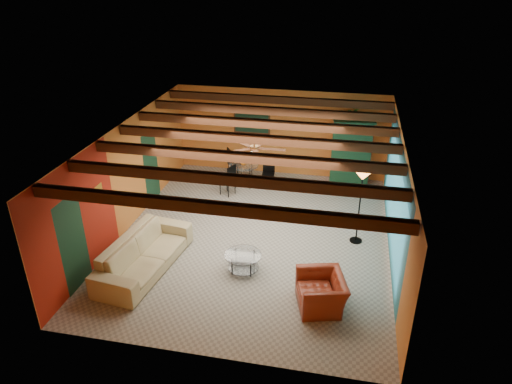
% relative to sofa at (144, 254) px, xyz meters
% --- Properties ---
extents(room, '(6.52, 8.01, 2.71)m').
position_rel_sofa_xyz_m(room, '(2.11, 1.89, 1.97)').
color(room, gray).
rests_on(room, ground).
extents(sofa, '(1.39, 2.80, 0.79)m').
position_rel_sofa_xyz_m(sofa, '(0.00, 0.00, 0.00)').
color(sofa, tan).
rests_on(sofa, ground).
extents(armchair, '(1.14, 1.22, 0.66)m').
position_rel_sofa_xyz_m(armchair, '(3.93, -0.47, -0.06)').
color(armchair, maroon).
rests_on(armchair, ground).
extents(coffee_table, '(0.84, 0.84, 0.42)m').
position_rel_sofa_xyz_m(coffee_table, '(2.15, 0.37, -0.18)').
color(coffee_table, white).
rests_on(coffee_table, ground).
extents(dining_table, '(1.94, 1.94, 0.94)m').
position_rel_sofa_xyz_m(dining_table, '(1.19, 4.62, 0.08)').
color(dining_table, silver).
rests_on(dining_table, ground).
extents(armoire, '(1.18, 0.70, 1.96)m').
position_rel_sofa_xyz_m(armoire, '(4.31, 5.48, 0.58)').
color(armoire, maroon).
rests_on(armoire, ground).
extents(floor_lamp, '(0.45, 0.45, 1.88)m').
position_rel_sofa_xyz_m(floor_lamp, '(4.59, 2.09, 0.55)').
color(floor_lamp, black).
rests_on(floor_lamp, ground).
extents(ceiling_fan, '(1.50, 1.50, 0.44)m').
position_rel_sofa_xyz_m(ceiling_fan, '(2.11, 1.78, 1.97)').
color(ceiling_fan, '#472614').
rests_on(ceiling_fan, ceiling).
extents(painting, '(1.05, 0.03, 0.65)m').
position_rel_sofa_xyz_m(painting, '(1.21, 5.74, 1.26)').
color(painting, black).
rests_on(painting, wall_back).
extents(potted_plant, '(0.50, 0.47, 0.44)m').
position_rel_sofa_xyz_m(potted_plant, '(4.31, 5.48, 1.78)').
color(potted_plant, '#26661E').
rests_on(potted_plant, armoire).
extents(vase, '(0.20, 0.20, 0.18)m').
position_rel_sofa_xyz_m(vase, '(1.19, 4.62, 0.63)').
color(vase, orange).
rests_on(vase, dining_table).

